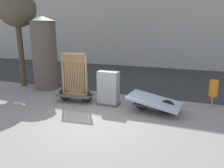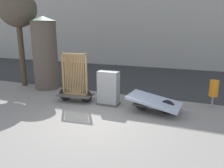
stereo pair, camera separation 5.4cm
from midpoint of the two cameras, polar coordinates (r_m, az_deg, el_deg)
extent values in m
plane|color=gray|center=(7.19, -4.65, -9.66)|extent=(60.00, 60.00, 0.00)
cube|color=#2D2D30|center=(13.65, 8.51, 1.69)|extent=(56.00, 7.84, 0.01)
cube|color=#4C4742|center=(9.07, -9.75, -2.85)|extent=(1.50, 0.86, 0.04)
cylinder|color=black|center=(8.89, -7.01, -3.22)|extent=(0.53, 0.09, 0.52)
cylinder|color=black|center=(9.27, -12.36, -2.73)|extent=(0.53, 0.09, 0.52)
cylinder|color=gray|center=(8.69, -3.33, -3.42)|extent=(0.70, 0.11, 0.03)
cube|color=#A87F4C|center=(9.05, -9.76, -2.52)|extent=(1.08, 0.19, 0.07)
cube|color=#A87F4C|center=(8.74, -10.20, 7.69)|extent=(1.08, 0.19, 0.07)
cube|color=#A87F4C|center=(9.08, -12.86, 2.64)|extent=(0.08, 0.08, 1.69)
cube|color=#A87F4C|center=(8.66, -6.95, 2.34)|extent=(0.08, 0.08, 1.69)
cube|color=#A87F4C|center=(9.03, -12.26, 2.61)|extent=(0.04, 0.05, 1.62)
cube|color=#A87F4C|center=(9.00, -11.85, 2.59)|extent=(0.04, 0.05, 1.62)
cube|color=#A87F4C|center=(8.97, -11.44, 2.57)|extent=(0.04, 0.05, 1.62)
cube|color=#A87F4C|center=(8.94, -11.02, 2.55)|extent=(0.04, 0.05, 1.62)
cube|color=#A87F4C|center=(8.91, -10.61, 2.53)|extent=(0.04, 0.05, 1.62)
cube|color=#A87F4C|center=(8.88, -10.19, 2.51)|extent=(0.04, 0.05, 1.62)
cube|color=#A87F4C|center=(8.84, -9.76, 2.49)|extent=(0.04, 0.05, 1.62)
cube|color=#A87F4C|center=(8.82, -9.34, 2.46)|extent=(0.04, 0.05, 1.62)
cube|color=#A87F4C|center=(8.79, -8.91, 2.44)|extent=(0.04, 0.05, 1.62)
cube|color=#A87F4C|center=(8.76, -8.48, 2.42)|extent=(0.04, 0.05, 1.62)
cube|color=#A87F4C|center=(8.73, -8.04, 2.40)|extent=(0.04, 0.05, 1.62)
cube|color=#A87F4C|center=(8.70, -7.61, 2.38)|extent=(0.04, 0.05, 1.62)
cube|color=#4C4742|center=(7.96, 10.76, -5.31)|extent=(1.48, 0.82, 0.04)
cylinder|color=black|center=(7.87, 14.04, -5.87)|extent=(0.53, 0.07, 0.52)
cylinder|color=black|center=(8.08, 7.57, -5.02)|extent=(0.53, 0.07, 0.52)
cylinder|color=gray|center=(7.77, 18.40, -6.27)|extent=(0.70, 0.08, 0.03)
cube|color=#9EA8BC|center=(7.91, 10.81, -4.33)|extent=(1.92, 1.23, 0.39)
cube|color=#4C4C4C|center=(8.66, -1.12, -5.14)|extent=(0.86, 0.47, 0.08)
cube|color=gray|center=(8.48, -1.14, -1.12)|extent=(0.80, 0.41, 1.34)
cylinder|color=gray|center=(9.16, 24.51, -4.17)|extent=(0.06, 0.06, 0.44)
cylinder|color=orange|center=(9.02, 24.85, -0.99)|extent=(0.32, 0.32, 0.61)
cylinder|color=brown|center=(11.26, -17.29, 7.04)|extent=(1.19, 1.19, 3.27)
cone|color=#335138|center=(11.21, -17.96, 15.98)|extent=(1.33, 1.33, 0.24)
cylinder|color=#4C3D2D|center=(12.23, -22.77, 7.30)|extent=(0.28, 0.28, 3.36)
sphere|color=brown|center=(12.21, -23.81, 17.80)|extent=(1.88, 1.88, 1.88)
camera|label=1|loc=(0.03, -90.19, -0.05)|focal=35.00mm
camera|label=2|loc=(0.03, 89.81, 0.05)|focal=35.00mm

